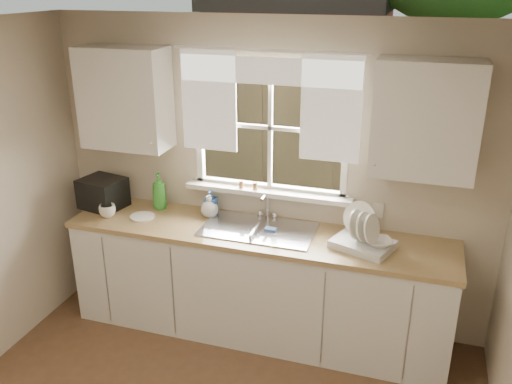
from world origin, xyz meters
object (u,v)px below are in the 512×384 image
(soap_bottle_a, at_px, (159,191))
(dish_rack, at_px, (363,238))
(black_appliance, at_px, (103,193))
(cup, at_px, (107,211))

(soap_bottle_a, bearing_deg, dish_rack, -20.59)
(soap_bottle_a, relative_size, black_appliance, 0.92)
(soap_bottle_a, relative_size, cup, 2.35)
(dish_rack, distance_m, black_appliance, 2.21)
(dish_rack, height_order, cup, dish_rack)
(cup, bearing_deg, black_appliance, 150.08)
(black_appliance, bearing_deg, dish_rack, 9.35)
(dish_rack, height_order, black_appliance, dish_rack)
(cup, bearing_deg, soap_bottle_a, 62.19)
(cup, distance_m, black_appliance, 0.24)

